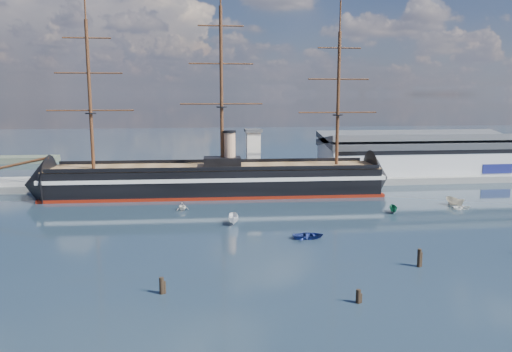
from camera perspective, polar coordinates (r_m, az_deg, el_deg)
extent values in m
plane|color=#1B2A34|center=(118.56, 0.13, -3.90)|extent=(600.00, 600.00, 0.00)
cube|color=slate|center=(154.88, 2.13, -0.78)|extent=(180.00, 18.00, 2.00)
cube|color=#B7BABC|center=(171.85, 17.94, 2.14)|extent=(62.00, 20.00, 10.00)
cube|color=#3F4247|center=(171.29, 18.03, 4.00)|extent=(63.00, 21.00, 2.00)
cube|color=silver|center=(149.65, -0.32, 2.36)|extent=(4.00, 4.00, 14.00)
cube|color=#3F4247|center=(148.93, -0.32, 5.23)|extent=(5.00, 5.00, 1.00)
cube|color=black|center=(136.59, -4.69, -0.46)|extent=(88.45, 18.69, 7.00)
cube|color=silver|center=(136.39, -4.70, 0.04)|extent=(90.46, 18.99, 1.00)
cube|color=maroon|center=(137.25, -4.67, -1.96)|extent=(90.45, 18.95, 0.90)
cone|color=black|center=(142.57, -23.71, -0.93)|extent=(14.47, 16.10, 15.68)
cone|color=black|center=(146.08, 13.85, -0.18)|extent=(11.48, 16.01, 15.68)
cube|color=brown|center=(136.03, -4.71, 1.04)|extent=(88.41, 17.41, 0.40)
cube|color=black|center=(135.93, -3.88, 1.64)|extent=(10.18, 6.30, 2.50)
cylinder|color=tan|center=(135.63, -3.05, 3.12)|extent=(3.20, 3.20, 9.00)
cylinder|color=#381E0F|center=(143.49, -25.95, 1.12)|extent=(17.77, 1.24, 4.43)
cylinder|color=#381E0F|center=(137.11, -18.47, 8.71)|extent=(0.90, 0.90, 38.00)
cylinder|color=#381E0F|center=(134.74, -3.97, 10.01)|extent=(0.90, 0.90, 42.00)
cylinder|color=#381E0F|center=(140.19, 9.37, 8.66)|extent=(0.90, 0.90, 36.00)
imported|color=white|center=(106.11, -2.57, -5.49)|extent=(6.58, 2.84, 2.57)
imported|color=navy|center=(96.10, 6.01, -7.11)|extent=(1.49, 3.70, 1.73)
imported|color=#145B3C|center=(120.17, 15.43, -4.06)|extent=(5.39, 3.13, 2.03)
imported|color=silver|center=(119.54, -8.42, -3.89)|extent=(6.12, 4.34, 2.06)
imported|color=white|center=(129.14, 22.46, -3.52)|extent=(1.15, 2.79, 1.29)
imported|color=beige|center=(132.09, 21.79, -3.20)|extent=(7.15, 3.94, 2.71)
cylinder|color=black|center=(71.56, -10.71, -13.09)|extent=(0.64, 0.64, 3.07)
cylinder|color=black|center=(68.88, 11.59, -14.03)|extent=(0.64, 0.64, 2.55)
cylinder|color=black|center=(84.63, 18.10, -9.83)|extent=(0.64, 0.64, 3.64)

